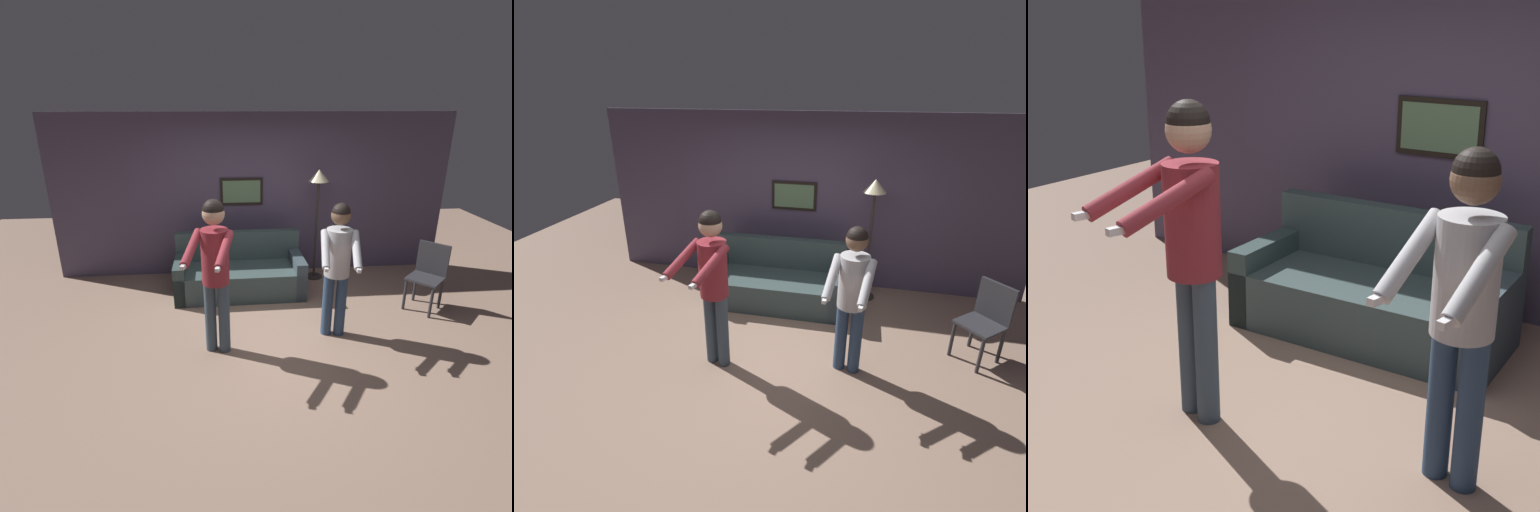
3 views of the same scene
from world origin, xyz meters
TOP-DOWN VIEW (x-y plane):
  - ground_plane at (0.00, 0.00)m, footprint 12.00×12.00m
  - back_wall_assembly at (-0.00, 2.23)m, footprint 6.40×0.09m
  - couch at (-0.30, 1.41)m, footprint 1.91×0.87m
  - torchiere_lamp at (0.96, 1.83)m, footprint 0.31×0.31m
  - person_standing_left at (-0.63, -0.15)m, footprint 0.55×0.76m
  - person_standing_right at (0.79, 0.08)m, footprint 0.50×0.67m
  - dining_chair_distant at (2.28, 0.67)m, footprint 0.59×0.59m

SIDE VIEW (x-z plane):
  - ground_plane at x=0.00m, z-range 0.00..0.00m
  - couch at x=-0.30m, z-range -0.16..0.71m
  - dining_chair_distant at x=2.28m, z-range 0.06..0.99m
  - person_standing_right at x=0.79m, z-range 0.17..1.85m
  - person_standing_left at x=-0.63m, z-range 0.21..2.01m
  - back_wall_assembly at x=0.00m, z-range 0.00..2.60m
  - torchiere_lamp at x=0.96m, z-range 0.57..2.34m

